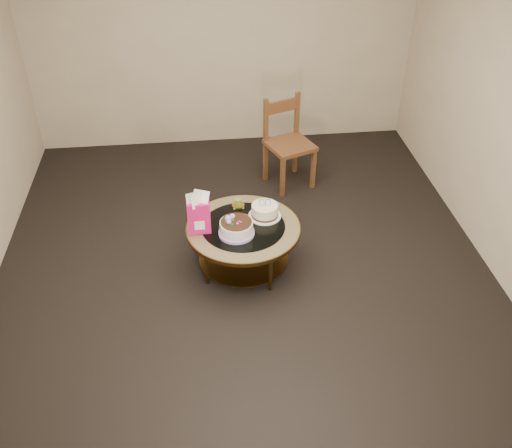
{
  "coord_description": "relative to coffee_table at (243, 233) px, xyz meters",
  "views": [
    {
      "loc": [
        -0.34,
        -4.02,
        3.45
      ],
      "look_at": [
        0.12,
        0.02,
        0.46
      ],
      "focal_mm": 40.0,
      "sensor_mm": 36.0,
      "label": 1
    }
  ],
  "objects": [
    {
      "name": "cream_cake",
      "position": [
        0.21,
        0.13,
        0.14
      ],
      "size": [
        0.3,
        0.3,
        0.19
      ],
      "rotation": [
        0.0,
        0.0,
        -0.03
      ],
      "color": "white",
      "rests_on": "coffee_table"
    },
    {
      "name": "pillar_candle",
      "position": [
        -0.02,
        0.31,
        0.11
      ],
      "size": [
        0.12,
        0.12,
        0.09
      ],
      "rotation": [
        0.0,
        0.0,
        0.04
      ],
      "color": "#E4CB5E",
      "rests_on": "coffee_table"
    },
    {
      "name": "room_walls",
      "position": [
        -0.0,
        0.0,
        1.16
      ],
      "size": [
        4.52,
        5.02,
        2.61
      ],
      "color": "tan",
      "rests_on": "ground"
    },
    {
      "name": "gift_bag",
      "position": [
        -0.38,
        -0.03,
        0.27
      ],
      "size": [
        0.2,
        0.14,
        0.39
      ],
      "rotation": [
        0.0,
        0.0,
        0.02
      ],
      "color": "#EC1672",
      "rests_on": "coffee_table"
    },
    {
      "name": "dining_chair",
      "position": [
        0.62,
        1.41,
        0.12
      ],
      "size": [
        0.58,
        0.58,
        0.98
      ],
      "rotation": [
        0.0,
        0.0,
        0.37
      ],
      "color": "brown",
      "rests_on": "ground"
    },
    {
      "name": "ground",
      "position": [
        -0.0,
        0.0,
        -0.38
      ],
      "size": [
        5.0,
        5.0,
        0.0
      ],
      "primitive_type": "plane",
      "color": "black",
      "rests_on": "ground"
    },
    {
      "name": "coffee_table",
      "position": [
        0.0,
        0.0,
        0.0
      ],
      "size": [
        1.02,
        1.02,
        0.46
      ],
      "color": "brown",
      "rests_on": "ground"
    },
    {
      "name": "decorated_cake",
      "position": [
        -0.07,
        -0.11,
        0.14
      ],
      "size": [
        0.31,
        0.31,
        0.18
      ],
      "rotation": [
        0.0,
        0.0,
        0.21
      ],
      "color": "#A38BC4",
      "rests_on": "coffee_table"
    }
  ]
}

